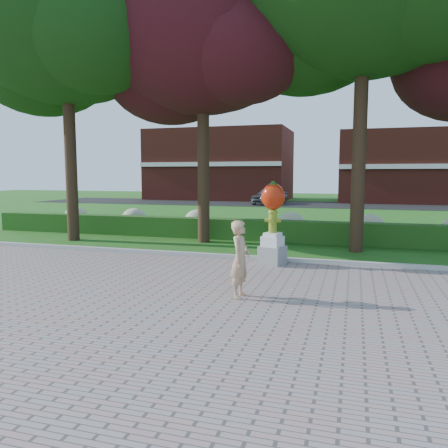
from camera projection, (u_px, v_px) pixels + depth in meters
The scene contains 13 objects.
ground at pixel (200, 283), 10.19m from camera, with size 100.00×100.00×0.00m, color #225816.
walkway at pixel (106, 347), 6.38m from camera, with size 40.00×14.00×0.04m, color gray.
curb at pixel (234, 257), 13.04m from camera, with size 40.00×0.18×0.15m, color #ADADA5.
lawn_hedge at pixel (261, 230), 16.81m from camera, with size 24.00×0.70×0.80m, color #224C15.
hydrangea_row at pixel (280, 224), 17.58m from camera, with size 20.10×1.10×0.99m.
street at pixel (312, 204), 36.84m from camera, with size 50.00×8.00×0.02m, color black.
building_left at pixel (220, 165), 45.01m from camera, with size 14.00×8.00×7.00m, color maroon.
building_right at pixel (408, 167), 39.90m from camera, with size 12.00×8.00×6.40m, color maroon.
tree_far_left at pixel (64, 27), 16.17m from camera, with size 9.00×7.68×11.66m.
tree_mid_left at pixel (201, 42), 15.75m from camera, with size 8.25×7.04×10.69m.
hydrant_sculpture at pixel (273, 221), 12.07m from camera, with size 0.78×0.78×2.31m.
woman at pixel (240, 259), 8.82m from camera, with size 0.58×0.38×1.58m, color tan.
parked_car at pixel (270, 196), 37.00m from camera, with size 1.73×4.29×1.46m, color #44474C.
Camera 1 is at (3.41, -9.38, 2.54)m, focal length 35.00 mm.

